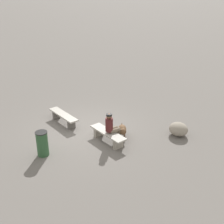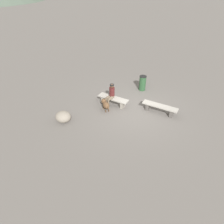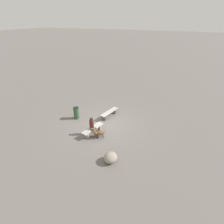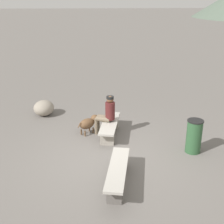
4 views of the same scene
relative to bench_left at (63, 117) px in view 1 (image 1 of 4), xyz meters
name	(u,v)px [view 1 (image 1 of 4)]	position (x,y,z in m)	size (l,w,h in m)	color
ground	(87,131)	(1.23, 0.15, -0.34)	(210.00, 210.00, 0.06)	slate
bench_left	(63,117)	(0.00, 0.00, 0.00)	(1.87, 0.77, 0.44)	#605B56
bench_right	(108,135)	(2.54, -0.04, -0.01)	(1.78, 0.80, 0.43)	gray
seated_person	(111,126)	(2.65, 0.04, 0.38)	(0.43, 0.61, 1.23)	#511E1E
dog	(122,130)	(2.76, 0.58, 0.03)	(0.64, 0.68, 0.53)	brown
trash_bin	(42,144)	(1.31, -2.19, 0.15)	(0.43, 0.43, 0.93)	#2D5633
boulder	(178,129)	(4.40, 2.15, -0.04)	(0.71, 0.77, 0.54)	gray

